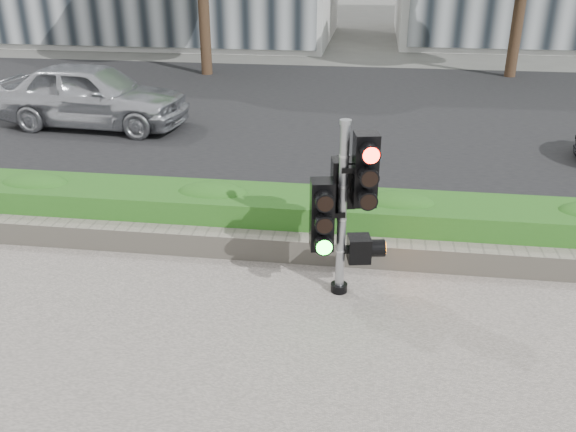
{
  "coord_description": "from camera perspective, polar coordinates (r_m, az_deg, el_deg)",
  "views": [
    {
      "loc": [
        1.06,
        -5.55,
        4.07
      ],
      "look_at": [
        0.2,
        0.6,
        1.27
      ],
      "focal_mm": 38.0,
      "sensor_mm": 36.0,
      "label": 1
    }
  ],
  "objects": [
    {
      "name": "ground",
      "position": [
        6.96,
        -2.35,
        -11.5
      ],
      "size": [
        120.0,
        120.0,
        0.0
      ],
      "primitive_type": "plane",
      "color": "#51514C",
      "rests_on": "ground"
    },
    {
      "name": "car_silver",
      "position": [
        15.32,
        -17.8,
        10.73
      ],
      "size": [
        4.6,
        2.13,
        1.52
      ],
      "primitive_type": "imported",
      "rotation": [
        0.0,
        0.0,
        1.49
      ],
      "color": "#ACAEB4",
      "rests_on": "road"
    },
    {
      "name": "curb",
      "position": [
        9.64,
        0.94,
        -0.31
      ],
      "size": [
        60.0,
        0.25,
        0.12
      ],
      "primitive_type": "cube",
      "color": "gray",
      "rests_on": "ground"
    },
    {
      "name": "hedge",
      "position": [
        8.97,
        0.48,
        -0.09
      ],
      "size": [
        12.0,
        1.0,
        0.68
      ],
      "primitive_type": "cube",
      "color": "#48962E",
      "rests_on": "sidewalk"
    },
    {
      "name": "traffic_signal",
      "position": [
        7.27,
        5.32,
        1.44
      ],
      "size": [
        0.8,
        0.65,
        2.22
      ],
      "rotation": [
        0.0,
        0.0,
        0.19
      ],
      "color": "black",
      "rests_on": "sidewalk"
    },
    {
      "name": "stone_wall",
      "position": [
        8.46,
        -0.1,
        -2.94
      ],
      "size": [
        12.0,
        0.32,
        0.34
      ],
      "primitive_type": "cube",
      "color": "gray",
      "rests_on": "sidewalk"
    },
    {
      "name": "road",
      "position": [
        16.11,
        4.01,
        9.6
      ],
      "size": [
        60.0,
        13.0,
        0.02
      ],
      "primitive_type": "cube",
      "color": "black",
      "rests_on": "ground"
    }
  ]
}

